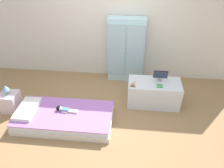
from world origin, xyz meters
TOP-DOWN VIEW (x-y plane):
  - ground_plane at (0.00, 0.00)m, footprint 10.00×10.00m
  - back_wall at (0.00, 1.57)m, footprint 6.40×0.05m
  - bed at (-0.68, -0.18)m, footprint 1.72×0.83m
  - pillow at (-1.34, -0.18)m, footprint 0.32×0.60m
  - doll at (-0.70, -0.13)m, footprint 0.39×0.14m
  - nightstand at (-1.80, 0.06)m, footprint 0.32×0.32m
  - table_lamp at (-1.80, 0.06)m, footprint 0.13×0.13m
  - wardrobe at (0.34, 1.39)m, footprint 0.79×0.30m
  - tv_stand at (0.94, 0.53)m, footprint 1.01×0.50m
  - tv_monitor at (1.04, 0.62)m, footprint 0.27×0.10m
  - rocking_horse_toy at (0.53, 0.36)m, footprint 0.10×0.04m
  - book_green at (1.02, 0.42)m, footprint 0.11×0.10m

SIDE VIEW (x-z plane):
  - ground_plane at x=0.00m, z-range -0.02..0.00m
  - bed at x=-0.68m, z-range 0.00..0.23m
  - nightstand at x=-1.80m, z-range 0.00..0.38m
  - tv_stand at x=0.94m, z-range 0.00..0.50m
  - pillow at x=-1.34m, z-range 0.23..0.30m
  - doll at x=-0.70m, z-range 0.22..0.32m
  - book_green at x=1.02m, z-range 0.50..0.52m
  - table_lamp at x=-1.80m, z-range 0.42..0.60m
  - rocking_horse_toy at x=0.53m, z-range 0.50..0.62m
  - tv_monitor at x=1.04m, z-range 0.52..0.73m
  - wardrobe at x=0.34m, z-range 0.00..1.46m
  - back_wall at x=0.00m, z-range 0.00..2.70m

